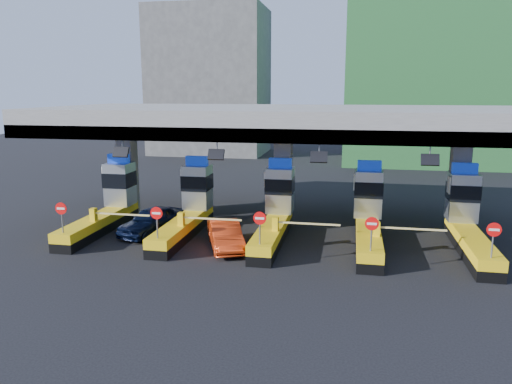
# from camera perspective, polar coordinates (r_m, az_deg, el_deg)

# --- Properties ---
(ground) EXTENTS (120.00, 120.00, 0.00)m
(ground) POSITION_cam_1_polar(r_m,az_deg,el_deg) (27.79, 2.19, -5.14)
(ground) COLOR black
(ground) RESTS_ON ground
(toll_canopy) EXTENTS (28.00, 12.09, 7.00)m
(toll_canopy) POSITION_cam_1_polar(r_m,az_deg,el_deg) (29.51, 3.15, 7.96)
(toll_canopy) COLOR slate
(toll_canopy) RESTS_ON ground
(toll_lane_far_left) EXTENTS (4.43, 8.00, 4.16)m
(toll_lane_far_left) POSITION_cam_1_polar(r_m,az_deg,el_deg) (30.77, -16.44, -1.27)
(toll_lane_far_left) COLOR black
(toll_lane_far_left) RESTS_ON ground
(toll_lane_left) EXTENTS (4.43, 8.00, 4.16)m
(toll_lane_left) POSITION_cam_1_polar(r_m,az_deg,el_deg) (28.84, -7.57, -1.74)
(toll_lane_left) COLOR black
(toll_lane_left) RESTS_ON ground
(toll_lane_center) EXTENTS (4.43, 8.00, 4.16)m
(toll_lane_center) POSITION_cam_1_polar(r_m,az_deg,el_deg) (27.68, 2.30, -2.20)
(toll_lane_center) COLOR black
(toll_lane_center) RESTS_ON ground
(toll_lane_right) EXTENTS (4.43, 8.00, 4.16)m
(toll_lane_right) POSITION_cam_1_polar(r_m,az_deg,el_deg) (27.41, 12.70, -2.63)
(toll_lane_right) COLOR black
(toll_lane_right) RESTS_ON ground
(toll_lane_far_right) EXTENTS (4.43, 8.00, 4.16)m
(toll_lane_far_right) POSITION_cam_1_polar(r_m,az_deg,el_deg) (28.03, 22.98, -2.96)
(toll_lane_far_right) COLOR black
(toll_lane_far_right) RESTS_ON ground
(bg_building_scaffold) EXTENTS (18.00, 12.00, 28.00)m
(bg_building_scaffold) POSITION_cam_1_polar(r_m,az_deg,el_deg) (59.15, 19.54, 16.78)
(bg_building_scaffold) COLOR #1E5926
(bg_building_scaffold) RESTS_ON ground
(bg_building_concrete) EXTENTS (14.00, 10.00, 18.00)m
(bg_building_concrete) POSITION_cam_1_polar(r_m,az_deg,el_deg) (64.87, -5.27, 12.43)
(bg_building_concrete) COLOR #4C4C49
(bg_building_concrete) RESTS_ON ground
(van) EXTENTS (3.07, 4.80, 1.52)m
(van) POSITION_cam_1_polar(r_m,az_deg,el_deg) (28.75, -11.80, -3.23)
(van) COLOR black
(van) RESTS_ON ground
(red_car) EXTENTS (2.93, 4.44, 1.38)m
(red_car) POSITION_cam_1_polar(r_m,az_deg,el_deg) (25.66, -3.51, -4.97)
(red_car) COLOR red
(red_car) RESTS_ON ground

